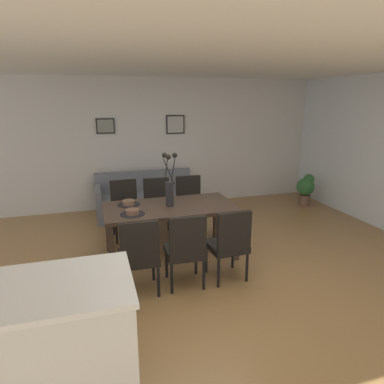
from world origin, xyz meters
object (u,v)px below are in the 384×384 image
Objects in this scene: dining_chair_far_left at (186,247)px; dining_chair_mid_right at (190,201)px; dining_chair_near_left at (139,253)px; dining_chair_near_right at (125,206)px; framed_picture_center at (175,125)px; framed_picture_left at (105,126)px; potted_plant at (306,188)px; dining_table at (170,211)px; dining_chair_far_right at (158,204)px; bowl_near_right at (129,202)px; bowl_near_left at (132,211)px; dining_chair_mid_left at (230,242)px; sofa at (147,200)px; centerpiece_vase at (170,186)px.

dining_chair_far_left is 1.85m from dining_chair_mid_right.
dining_chair_near_right is at bearing 89.10° from dining_chair_near_left.
dining_chair_near_left is 2.42× the size of framed_picture_center.
potted_plant is (3.97, -0.91, -1.30)m from framed_picture_left.
dining_chair_mid_right is 1.37× the size of potted_plant.
dining_chair_mid_right is at bearing -51.45° from framed_picture_left.
dining_table is 2.71m from framed_picture_left.
dining_chair_far_right is 2.08m from framed_picture_center.
potted_plant is at bearing 18.91° from bowl_near_right.
dining_table is 1.06m from dining_chair_near_left.
dining_chair_near_left is at bearing -122.18° from dining_table.
dining_table is 1.96× the size of dining_chair_far_right.
dining_chair_near_left is 1.00× the size of dining_chair_far_left.
dining_chair_near_left is at bearing -91.79° from bowl_near_left.
dining_chair_mid_right is 2.64× the size of framed_picture_left.
dining_chair_near_right reaches higher than potted_plant.
framed_picture_left reaches higher than dining_table.
dining_chair_far_left is 1.00× the size of dining_chair_mid_right.
dining_chair_far_left is 3.57m from framed_picture_left.
dining_chair_mid_left and dining_chair_mid_right have the same top height.
dining_chair_mid_left is at bearing -0.08° from dining_chair_far_left.
potted_plant is at bearing 13.28° from dining_chair_mid_right.
bowl_near_left reaches higher than potted_plant.
sofa is (0.53, 2.79, -0.23)m from dining_chair_near_left.
framed_picture_center is 3.03m from potted_plant.
framed_picture_left is (-0.15, 2.21, 0.89)m from bowl_near_right.
bowl_near_left is at bearing 88.21° from dining_chair_near_left.
framed_picture_center is at bearing 74.03° from dining_table.
bowl_near_left is 0.25× the size of potted_plant.
dining_chair_near_left is 1.00× the size of dining_chair_mid_left.
potted_plant is at bearing -12.87° from framed_picture_left.
dining_table is 0.36m from centerpiece_vase.
centerpiece_vase is (0.56, 0.89, 0.51)m from dining_chair_near_left.
dining_table is 0.87m from dining_chair_far_right.
dining_chair_far_left is 2.79m from sofa.
dining_table is 2.71m from framed_picture_center.
dining_table is 1.96× the size of dining_chair_far_left.
dining_chair_near_left is 0.54m from dining_chair_far_left.
bowl_near_right is at bearing 88.89° from dining_chair_near_left.
framed_picture_left is at bearing 101.50° from dining_chair_far_left.
framed_picture_left is (-0.16, 1.54, 1.16)m from dining_chair_near_right.
dining_chair_far_left is at bearing -91.27° from dining_table.
dining_chair_near_right is 2.64× the size of framed_picture_left.
dining_table is 2.69× the size of potted_plant.
dining_chair_near_right is at bearing 179.36° from dining_chair_mid_right.
dining_chair_near_right and dining_chair_far_right have the same top height.
framed_picture_left is 4.27m from potted_plant.
potted_plant is (2.74, 2.40, -0.14)m from dining_chair_mid_left.
centerpiece_vase is 0.63m from bowl_near_right.
sofa is 4.98× the size of framed_picture_center.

